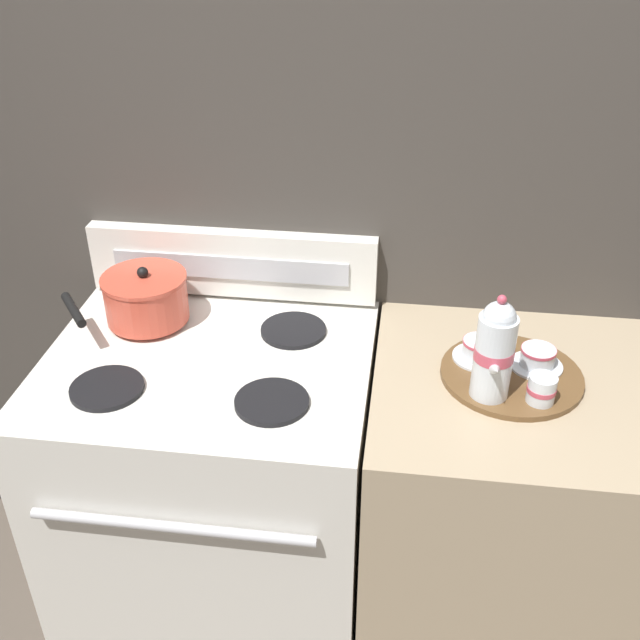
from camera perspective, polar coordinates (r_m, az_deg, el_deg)
ground_plane at (r=2.37m, az=1.70°, el=-21.78°), size 6.00×6.00×0.00m
wall_back at (r=1.93m, az=3.32°, el=7.06°), size 6.00×0.05×2.20m
stove at (r=2.07m, az=-7.69°, el=-13.21°), size 0.78×0.67×0.91m
control_panel at (r=1.98m, az=-6.70°, el=4.32°), size 0.76×0.05×0.18m
side_counter at (r=2.04m, az=13.33°, el=-14.92°), size 0.67×0.64×0.90m
saucepan at (r=1.92m, az=-13.18°, el=1.67°), size 0.30×0.28×0.14m
serving_tray at (r=1.76m, az=14.37°, el=-4.09°), size 0.32×0.32×0.01m
teapot at (r=1.61m, az=13.16°, el=-2.21°), size 0.08×0.14×0.25m
teacup_left at (r=1.77m, az=16.24°, el=-2.79°), size 0.12×0.12×0.05m
teacup_right at (r=1.77m, az=12.03°, el=-2.22°), size 0.12×0.12×0.05m
creamer_jug at (r=1.67m, az=16.53°, el=-5.06°), size 0.06×0.06×0.06m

